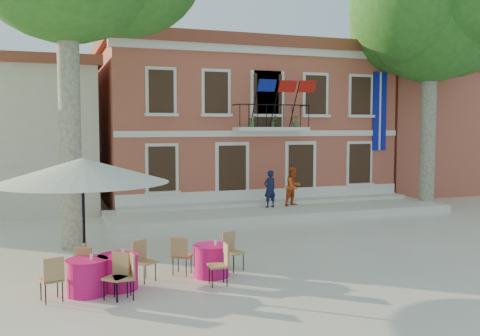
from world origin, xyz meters
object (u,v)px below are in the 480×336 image
Objects in this scene: plane_tree_east at (431,18)px; cafe_table_1 at (119,270)px; pedestrian_navy at (270,189)px; cafe_table_0 at (211,259)px; pedestrian_orange at (293,186)px; cafe_table_2 at (87,275)px; patio_umbrella at (82,171)px.

plane_tree_east is 6.03× the size of cafe_table_1.
cafe_table_0 is (-4.81, -7.90, -0.63)m from pedestrian_navy.
pedestrian_orange reaches higher than cafe_table_2.
cafe_table_1 is 1.03× the size of cafe_table_2.
cafe_table_1 is at bearing -172.82° from cafe_table_0.
pedestrian_navy reaches higher than cafe_table_0.
plane_tree_east is at bearing 27.64° from cafe_table_2.
pedestrian_orange is (-6.26, 0.59, -7.23)m from plane_tree_east.
plane_tree_east is at bearing 25.02° from patio_umbrella.
plane_tree_east reaches higher than pedestrian_orange.
pedestrian_navy is 0.81× the size of cafe_table_0.
pedestrian_orange is 12.27m from cafe_table_2.
patio_umbrella is 2.33m from cafe_table_2.
cafe_table_0 is at bearing 8.98° from cafe_table_2.
pedestrian_navy reaches higher than cafe_table_1.
plane_tree_east reaches higher than pedestrian_navy.
pedestrian_orange is 0.86× the size of cafe_table_1.
plane_tree_east is 17.62m from patio_umbrella.
pedestrian_navy is (-7.38, 0.45, -7.27)m from plane_tree_east.
pedestrian_orange is 11.66m from cafe_table_1.
cafe_table_2 is (-15.09, -7.90, -7.90)m from plane_tree_east.
patio_umbrella is at bearing 172.21° from cafe_table_0.
pedestrian_orange is at bearing 172.56° from pedestrian_navy.
cafe_table_1 is (-7.03, -8.18, -0.63)m from pedestrian_navy.
plane_tree_east is at bearing 31.41° from cafe_table_0.
cafe_table_2 is at bearing -171.02° from cafe_table_0.
cafe_table_0 is (-5.93, -8.03, -0.68)m from pedestrian_orange.
cafe_table_2 is (-2.90, -0.46, 0.00)m from cafe_table_0.
pedestrian_navy is 11.39m from cafe_table_2.
pedestrian_navy is at bearing 49.31° from cafe_table_1.
plane_tree_east is 18.78m from cafe_table_2.
cafe_table_0 is (-12.19, -7.44, -7.90)m from plane_tree_east.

